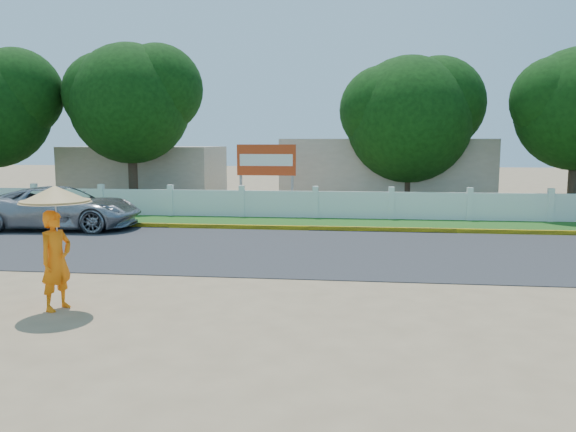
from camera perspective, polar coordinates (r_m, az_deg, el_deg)
The scene contains 11 objects.
ground at distance 11.65m, azimuth -1.18°, elevation -7.64°, with size 120.00×120.00×0.00m, color #9E8460.
road at distance 16.00m, azimuth 1.07°, elevation -3.42°, with size 60.00×7.00×0.02m, color #38383A.
grass_verge at distance 21.16m, azimuth 2.51°, elevation -0.73°, with size 60.00×3.50×0.03m, color #2D601E.
curb at distance 19.47m, azimuth 2.12°, elevation -1.25°, with size 40.00×0.18×0.16m, color yellow.
fence at distance 22.53m, azimuth 2.79°, elevation 1.15°, with size 40.00×0.10×1.10m, color silver.
building_near at distance 29.20m, azimuth 9.67°, elevation 4.57°, with size 10.00×6.00×3.20m, color #B7AD99.
building_far at distance 32.32m, azimuth -14.19°, elevation 4.37°, with size 8.00×5.00×2.80m, color #B7AD99.
vehicle at distance 21.29m, azimuth -21.97°, elevation 0.78°, with size 2.49×5.41×1.50m, color #94969C.
monk_with_parasol at distance 10.94m, azimuth -22.54°, elevation -1.27°, with size 1.25×1.25×2.28m.
billboard at distance 23.74m, azimuth -2.22°, elevation 5.32°, with size 2.50×0.13×2.95m.
tree_row at distance 25.66m, azimuth 6.56°, elevation 11.47°, with size 36.67×7.29×8.99m.
Camera 1 is at (1.58, -11.13, 3.04)m, focal length 35.00 mm.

